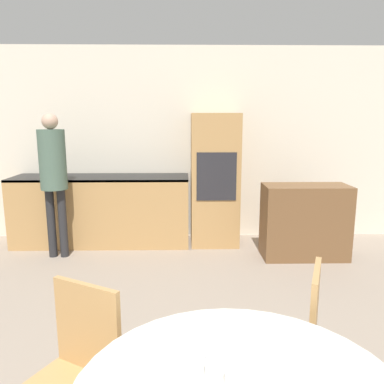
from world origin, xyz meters
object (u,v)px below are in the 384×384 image
Objects in this scene: sideboard at (305,222)px; chair_far_right at (294,334)px; chair_far_left at (75,370)px; oven_unit at (215,180)px; person_standing at (53,169)px; bowl_near at (245,378)px.

chair_far_right is at bearing -108.88° from sideboard.
sideboard is 1.13× the size of chair_far_left.
person_standing is (-1.93, -0.50, 0.21)m from oven_unit.
oven_unit is 12.06× the size of bowl_near.
person_standing is (-2.12, 2.54, 0.57)m from chair_far_right.
oven_unit reaches higher than chair_far_left.
chair_far_right is 6.22× the size of bowl_near.
chair_far_left is 1.00× the size of chair_far_right.
sideboard is (1.04, -0.57, -0.42)m from oven_unit.
oven_unit reaches higher than bowl_near.
chair_far_right reaches higher than bowl_near.
chair_far_left is 0.52× the size of person_standing.
person_standing is (-2.97, 0.07, 0.63)m from sideboard.
oven_unit is 1.26m from sideboard.
chair_far_left is 1.13m from chair_far_right.
bowl_near is at bearing -2.26° from chair_far_left.
chair_far_right is (-0.84, -2.47, 0.06)m from sideboard.
sideboard is at bearing 68.82° from bowl_near.
person_standing is at bearing -118.02° from chair_far_right.
sideboard is 0.58× the size of person_standing.
chair_far_right is 3.36m from person_standing.
sideboard is 1.13× the size of chair_far_right.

